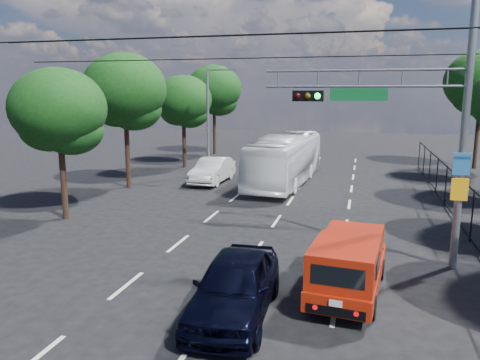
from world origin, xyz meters
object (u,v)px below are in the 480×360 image
(signal_mast, at_px, (424,103))
(white_bus, at_px, (286,159))
(navy_hatchback, at_px, (235,285))
(red_pickup, at_px, (349,263))
(white_van, at_px, (212,170))

(signal_mast, bearing_deg, white_bus, 116.54)
(white_bus, bearing_deg, navy_hatchback, -81.18)
(red_pickup, xyz_separation_m, white_bus, (-4.32, 15.57, 0.60))
(navy_hatchback, bearing_deg, red_pickup, 33.99)
(signal_mast, bearing_deg, white_van, 132.44)
(signal_mast, distance_m, navy_hatchback, 8.15)
(red_pickup, distance_m, white_bus, 16.17)
(red_pickup, distance_m, navy_hatchback, 3.39)
(navy_hatchback, xyz_separation_m, white_van, (-6.05, 16.71, -0.02))
(white_van, bearing_deg, white_bus, 12.17)
(white_van, bearing_deg, red_pickup, -57.93)
(navy_hatchback, relative_size, white_van, 0.99)
(signal_mast, xyz_separation_m, white_bus, (-6.31, 12.64, -3.73))
(white_bus, xyz_separation_m, white_van, (-4.46, -0.86, -0.74))
(signal_mast, bearing_deg, navy_hatchback, -133.77)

